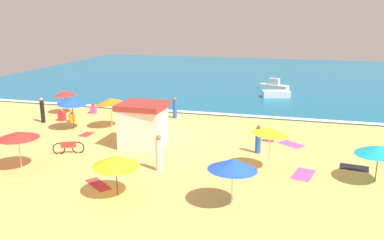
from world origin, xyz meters
TOP-DOWN VIEW (x-y plane):
  - ground_plane at (0.00, 0.00)m, footprint 60.00×60.00m
  - ocean_water at (0.00, 28.00)m, footprint 60.00×44.00m
  - wave_breaker_foam at (0.00, 6.30)m, footprint 57.00×0.70m
  - lifeguard_cabana at (-1.39, -2.62)m, footprint 2.78×2.60m
  - beach_umbrella_0 at (6.49, -4.65)m, footprint 2.26×2.24m
  - beach_umbrella_1 at (-5.16, 0.62)m, footprint 2.48×2.45m
  - beach_umbrella_2 at (-10.78, 3.61)m, footprint 2.70×2.70m
  - beach_umbrella_3 at (-6.30, -7.87)m, footprint 3.06×3.06m
  - beach_umbrella_4 at (11.69, -4.90)m, footprint 2.47×2.45m
  - beach_umbrella_5 at (-7.54, -0.59)m, footprint 2.85×2.84m
  - beach_umbrella_6 at (5.29, -9.19)m, footprint 2.97×2.98m
  - beach_umbrella_7 at (0.11, -9.55)m, footprint 2.47×2.46m
  - parked_bicycle at (-5.12, -5.16)m, footprint 1.68×0.82m
  - beachgoer_1 at (-10.86, 0.55)m, footprint 0.35×0.35m
  - beachgoer_2 at (5.67, -2.12)m, footprint 0.43×0.43m
  - beachgoer_3 at (-9.79, 1.42)m, footprint 0.46×0.46m
  - beachgoer_4 at (0.93, -6.23)m, footprint 0.50×0.50m
  - beachgoer_5 at (-8.60, 4.17)m, footprint 0.48×0.48m
  - beachgoer_6 at (-8.85, 1.31)m, footprint 0.62×0.62m
  - beachgoer_7 at (6.25, 0.32)m, footprint 0.41×0.41m
  - beachgoer_8 at (-1.56, 4.46)m, footprint 0.43×0.43m
  - beach_towel_0 at (-6.09, -1.43)m, footprint 0.80×1.14m
  - beach_towel_1 at (10.94, -3.16)m, footprint 1.58×1.14m
  - beach_towel_2 at (7.56, 0.06)m, footprint 1.79×1.67m
  - beach_towel_3 at (-1.32, -8.72)m, footprint 1.79×1.57m
  - beach_towel_4 at (8.29, -4.85)m, footprint 1.31×1.90m
  - small_boat_0 at (5.24, 18.87)m, footprint 3.29×2.02m
  - small_boat_1 at (5.72, 14.46)m, footprint 2.86×1.87m

SIDE VIEW (x-z plane):
  - ground_plane at x=0.00m, z-range 0.00..0.00m
  - beach_towel_0 at x=-6.09m, z-range 0.00..0.01m
  - beach_towel_1 at x=10.94m, z-range 0.00..0.01m
  - beach_towel_2 at x=7.56m, z-range 0.00..0.01m
  - beach_towel_3 at x=-1.32m, z-range 0.00..0.01m
  - beach_towel_4 at x=8.29m, z-range 0.00..0.01m
  - ocean_water at x=0.00m, z-range 0.00..0.10m
  - wave_breaker_foam at x=0.00m, z-range 0.10..0.11m
  - beachgoer_7 at x=6.25m, z-range -0.06..0.72m
  - beachgoer_6 at x=-8.85m, z-range -0.07..0.75m
  - beachgoer_5 at x=-8.60m, z-range -0.07..0.80m
  - beachgoer_3 at x=-9.79m, z-range -0.07..0.83m
  - parked_bicycle at x=-5.12m, z-range 0.00..0.76m
  - small_boat_1 at x=5.72m, z-range 0.10..0.74m
  - small_boat_0 at x=5.24m, z-range -0.11..1.05m
  - beachgoer_2 at x=5.67m, z-range -0.05..1.66m
  - beachgoer_8 at x=-1.56m, z-range -0.03..1.64m
  - beachgoer_1 at x=-10.86m, z-range -0.04..1.89m
  - beachgoer_4 at x=0.93m, z-range -0.04..1.90m
  - lifeguard_cabana at x=-1.39m, z-range 0.02..2.76m
  - beach_umbrella_7 at x=0.11m, z-range 0.68..2.64m
  - beach_umbrella_4 at x=11.69m, z-range 0.70..2.68m
  - beach_umbrella_2 at x=-10.78m, z-range 0.72..2.68m
  - beach_umbrella_3 at x=-6.30m, z-range 0.84..2.89m
  - beach_umbrella_6 at x=5.29m, z-range 0.81..2.98m
  - beach_umbrella_1 at x=-5.16m, z-range 0.82..3.13m
  - beach_umbrella_5 at x=-7.54m, z-range 0.89..3.29m
  - beach_umbrella_0 at x=6.49m, z-range 0.94..3.34m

